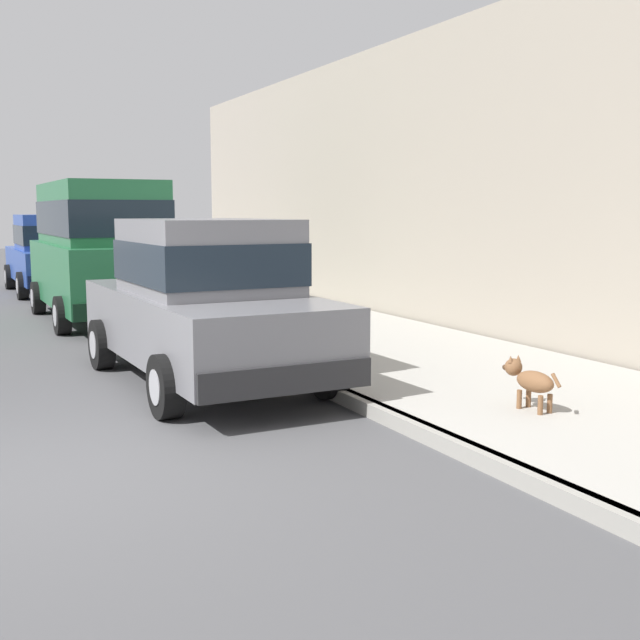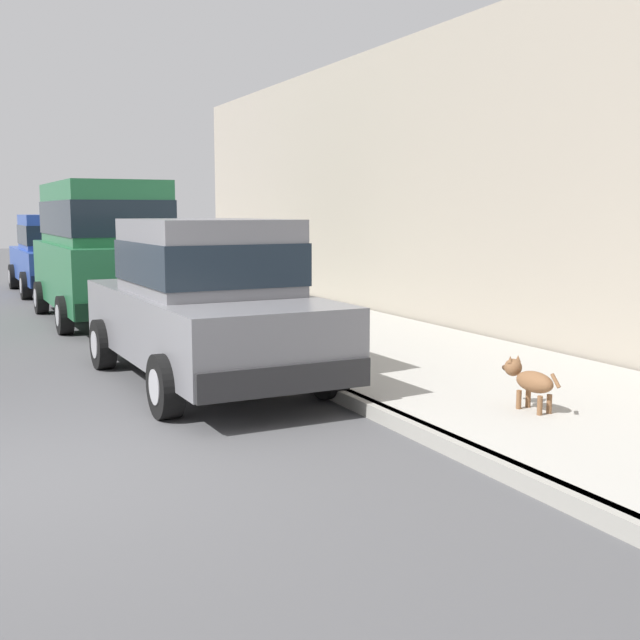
{
  "view_description": "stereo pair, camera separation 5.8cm",
  "coord_description": "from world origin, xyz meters",
  "px_view_note": "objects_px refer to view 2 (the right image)",
  "views": [
    {
      "loc": [
        -0.64,
        -6.2,
        2.01
      ],
      "look_at": [
        3.08,
        1.46,
        0.85
      ],
      "focal_mm": 44.94,
      "sensor_mm": 36.0,
      "label": 1
    },
    {
      "loc": [
        -0.58,
        -6.22,
        2.01
      ],
      "look_at": [
        3.08,
        1.46,
        0.85
      ],
      "focal_mm": 44.94,
      "sensor_mm": 36.0,
      "label": 2
    }
  ],
  "objects_px": {
    "car_grey_sedan": "(206,300)",
    "car_blue_sedan": "(57,253)",
    "dog_brown": "(530,380)",
    "car_green_van": "(103,245)"
  },
  "relations": [
    {
      "from": "car_grey_sedan",
      "to": "car_blue_sedan",
      "type": "bearing_deg",
      "value": 90.63
    },
    {
      "from": "dog_brown",
      "to": "car_green_van",
      "type": "bearing_deg",
      "value": 103.71
    },
    {
      "from": "car_grey_sedan",
      "to": "car_blue_sedan",
      "type": "height_order",
      "value": "same"
    },
    {
      "from": "car_grey_sedan",
      "to": "car_green_van",
      "type": "xyz_separation_m",
      "value": [
        -0.04,
        6.09,
        0.41
      ]
    },
    {
      "from": "car_grey_sedan",
      "to": "car_blue_sedan",
      "type": "xyz_separation_m",
      "value": [
        -0.13,
        11.76,
        0.0
      ]
    },
    {
      "from": "car_green_van",
      "to": "car_blue_sedan",
      "type": "relative_size",
      "value": 1.06
    },
    {
      "from": "dog_brown",
      "to": "car_grey_sedan",
      "type": "bearing_deg",
      "value": 125.52
    },
    {
      "from": "car_grey_sedan",
      "to": "car_green_van",
      "type": "distance_m",
      "value": 6.11
    },
    {
      "from": "dog_brown",
      "to": "car_blue_sedan",
      "type": "bearing_deg",
      "value": 98.91
    },
    {
      "from": "car_green_van",
      "to": "dog_brown",
      "type": "bearing_deg",
      "value": -76.29
    }
  ]
}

